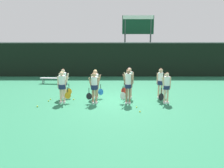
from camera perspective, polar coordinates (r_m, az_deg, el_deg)
ground_plane at (r=11.86m, az=0.10°, el=-4.31°), size 140.00×140.00×0.00m
fence_windscreen at (r=19.66m, az=0.02°, el=6.42°), size 60.00×0.08×3.06m
scoreboard at (r=21.66m, az=6.67°, el=13.88°), size 3.01×0.15×5.55m
bench_courtside at (r=17.02m, az=-14.91°, el=1.37°), size 2.18×0.55×0.44m
player_0 at (r=11.47m, az=-13.02°, el=-0.15°), size 0.67×0.37×1.65m
player_1 at (r=11.15m, az=-4.80°, el=-0.24°), size 0.64×0.36×1.63m
player_2 at (r=11.07m, az=4.11°, el=0.16°), size 0.62×0.34×1.79m
player_3 at (r=11.49m, az=13.94°, el=-0.39°), size 0.61×0.33×1.61m
player_4 at (r=12.39m, az=-12.65°, el=0.76°), size 0.68×0.39×1.67m
player_5 at (r=12.16m, az=-4.45°, el=0.69°), size 0.69×0.41×1.61m
player_6 at (r=12.18m, az=4.40°, el=1.08°), size 0.68×0.39×1.74m
player_7 at (r=12.42m, az=12.46°, el=0.89°), size 0.60×0.33×1.70m
tennis_ball_0 at (r=10.00m, az=7.19°, el=-7.16°), size 0.07×0.07×0.07m
tennis_ball_1 at (r=10.65m, az=6.35°, el=-6.00°), size 0.06×0.06×0.06m
tennis_ball_2 at (r=12.43m, az=-15.88°, el=-3.85°), size 0.07×0.07×0.07m
tennis_ball_3 at (r=12.13m, az=-16.36°, el=-4.26°), size 0.06×0.06×0.06m
tennis_ball_4 at (r=13.60m, az=-13.28°, el=-2.45°), size 0.06×0.06×0.06m
tennis_ball_5 at (r=11.28m, az=-19.03°, el=-5.55°), size 0.07×0.07×0.07m
tennis_ball_6 at (r=12.12m, az=-10.07°, el=-3.97°), size 0.07×0.07×0.07m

